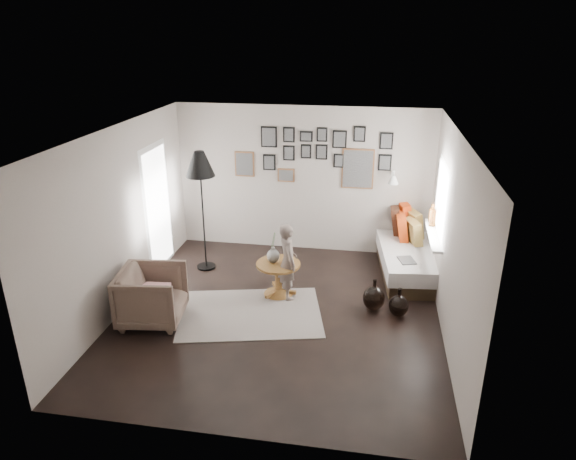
% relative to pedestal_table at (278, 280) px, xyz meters
% --- Properties ---
extents(ground, '(4.80, 4.80, 0.00)m').
position_rel_pedestal_table_xyz_m(ground, '(0.11, -0.58, -0.24)').
color(ground, black).
rests_on(ground, ground).
extents(wall_back, '(4.50, 0.00, 4.50)m').
position_rel_pedestal_table_xyz_m(wall_back, '(0.11, 1.82, 1.06)').
color(wall_back, '#A3988E').
rests_on(wall_back, ground).
extents(wall_front, '(4.50, 0.00, 4.50)m').
position_rel_pedestal_table_xyz_m(wall_front, '(0.11, -2.98, 1.06)').
color(wall_front, '#A3988E').
rests_on(wall_front, ground).
extents(wall_left, '(0.00, 4.80, 4.80)m').
position_rel_pedestal_table_xyz_m(wall_left, '(-2.14, -0.58, 1.06)').
color(wall_left, '#A3988E').
rests_on(wall_left, ground).
extents(wall_right, '(0.00, 4.80, 4.80)m').
position_rel_pedestal_table_xyz_m(wall_right, '(2.36, -0.58, 1.06)').
color(wall_right, '#A3988E').
rests_on(wall_right, ground).
extents(ceiling, '(4.80, 4.80, 0.00)m').
position_rel_pedestal_table_xyz_m(ceiling, '(0.11, -0.58, 2.36)').
color(ceiling, white).
rests_on(ceiling, wall_back).
extents(door_left, '(0.00, 2.14, 2.14)m').
position_rel_pedestal_table_xyz_m(door_left, '(-2.12, 0.62, 0.81)').
color(door_left, white).
rests_on(door_left, wall_left).
extents(window_right, '(0.15, 1.32, 1.30)m').
position_rel_pedestal_table_xyz_m(window_right, '(2.29, 0.77, 0.69)').
color(window_right, white).
rests_on(window_right, wall_right).
extents(gallery_wall, '(2.74, 0.03, 1.08)m').
position_rel_pedestal_table_xyz_m(gallery_wall, '(0.40, 1.81, 1.50)').
color(gallery_wall, brown).
rests_on(gallery_wall, wall_back).
extents(wall_sconce, '(0.18, 0.36, 0.16)m').
position_rel_pedestal_table_xyz_m(wall_sconce, '(1.66, 1.56, 1.22)').
color(wall_sconce, white).
rests_on(wall_sconce, wall_back).
extents(rug, '(2.25, 1.80, 0.01)m').
position_rel_pedestal_table_xyz_m(rug, '(-0.29, -0.63, -0.24)').
color(rug, silver).
rests_on(rug, ground).
extents(pedestal_table, '(0.67, 0.67, 0.52)m').
position_rel_pedestal_table_xyz_m(pedestal_table, '(0.00, 0.00, 0.00)').
color(pedestal_table, brown).
rests_on(pedestal_table, ground).
extents(vase, '(0.19, 0.19, 0.48)m').
position_rel_pedestal_table_xyz_m(vase, '(-0.08, 0.02, 0.43)').
color(vase, black).
rests_on(vase, pedestal_table).
extents(candles, '(0.11, 0.11, 0.25)m').
position_rel_pedestal_table_xyz_m(candles, '(0.11, -0.00, 0.40)').
color(candles, black).
rests_on(candles, pedestal_table).
extents(daybed, '(1.09, 2.14, 1.00)m').
position_rel_pedestal_table_xyz_m(daybed, '(1.97, 1.20, 0.07)').
color(daybed, black).
rests_on(daybed, ground).
extents(magazine_on_daybed, '(0.30, 0.36, 0.02)m').
position_rel_pedestal_table_xyz_m(magazine_on_daybed, '(1.92, 0.55, 0.23)').
color(magazine_on_daybed, black).
rests_on(magazine_on_daybed, daybed).
extents(armchair, '(0.95, 0.93, 0.78)m').
position_rel_pedestal_table_xyz_m(armchair, '(-1.57, -1.04, 0.15)').
color(armchair, brown).
rests_on(armchair, ground).
extents(armchair_cushion, '(0.38, 0.39, 0.16)m').
position_rel_pedestal_table_xyz_m(armchair_cushion, '(-1.54, -0.99, 0.24)').
color(armchair_cushion, silver).
rests_on(armchair_cushion, armchair).
extents(floor_lamp, '(0.47, 0.47, 2.01)m').
position_rel_pedestal_table_xyz_m(floor_lamp, '(-1.39, 0.72, 1.49)').
color(floor_lamp, black).
rests_on(floor_lamp, ground).
extents(magazine_basket, '(0.39, 0.39, 0.41)m').
position_rel_pedestal_table_xyz_m(magazine_basket, '(-1.67, -1.04, -0.04)').
color(magazine_basket, black).
rests_on(magazine_basket, ground).
extents(demijohn_large, '(0.32, 0.32, 0.48)m').
position_rel_pedestal_table_xyz_m(demijohn_large, '(1.44, -0.22, -0.06)').
color(demijohn_large, black).
rests_on(demijohn_large, ground).
extents(demijohn_small, '(0.28, 0.28, 0.43)m').
position_rel_pedestal_table_xyz_m(demijohn_small, '(1.79, -0.34, -0.08)').
color(demijohn_small, black).
rests_on(demijohn_small, ground).
extents(child, '(0.44, 0.51, 1.19)m').
position_rel_pedestal_table_xyz_m(child, '(0.16, -0.06, 0.35)').
color(child, '#6B5B54').
rests_on(child, ground).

